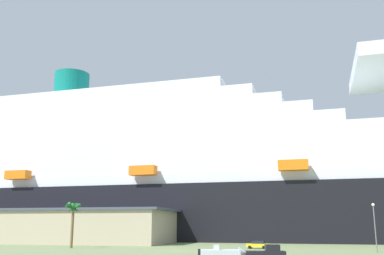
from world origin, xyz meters
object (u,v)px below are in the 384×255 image
object	(u,v)px
small_boat_on_trailer	(225,253)
palm_tree	(73,213)
cruise_ship	(157,180)
pickup_truck	(267,253)
street_lamp	(374,221)
parked_car_yellow_taxi	(258,245)

from	to	relation	value
small_boat_on_trailer	palm_tree	bearing A→B (deg)	146.18
palm_tree	cruise_ship	bearing A→B (deg)	87.50
pickup_truck	street_lamp	distance (m)	29.51
small_boat_on_trailer	palm_tree	xyz separation A→B (m)	(-38.00, 25.46, 6.56)
palm_tree	street_lamp	distance (m)	62.30
pickup_truck	palm_tree	bearing A→B (deg)	151.02
small_boat_on_trailer	street_lamp	distance (m)	34.29
cruise_ship	street_lamp	world-z (taller)	cruise_ship
cruise_ship	palm_tree	distance (m)	54.10
palm_tree	parked_car_yellow_taxi	bearing A→B (deg)	8.95
small_boat_on_trailer	palm_tree	world-z (taller)	palm_tree
pickup_truck	small_boat_on_trailer	world-z (taller)	pickup_truck
street_lamp	parked_car_yellow_taxi	bearing A→B (deg)	160.42
cruise_ship	small_boat_on_trailer	size ratio (longest dim) A/B	37.75
small_boat_on_trailer	parked_car_yellow_taxi	xyz separation A→B (m)	(1.87, 31.74, -0.13)
pickup_truck	cruise_ship	bearing A→B (deg)	118.38
pickup_truck	small_boat_on_trailer	bearing A→B (deg)	-169.03
cruise_ship	parked_car_yellow_taxi	bearing A→B (deg)	-51.00
small_boat_on_trailer	street_lamp	world-z (taller)	street_lamp
palm_tree	small_boat_on_trailer	bearing A→B (deg)	-33.82
small_boat_on_trailer	cruise_ship	bearing A→B (deg)	114.55
palm_tree	parked_car_yellow_taxi	xyz separation A→B (m)	(39.88, 6.28, -6.69)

